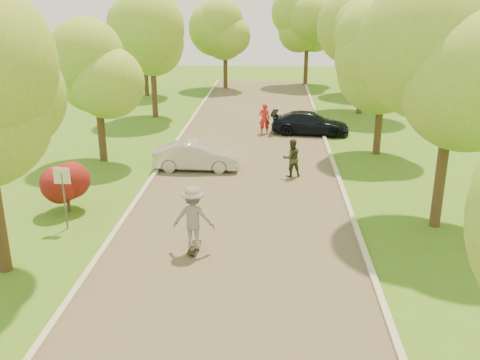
% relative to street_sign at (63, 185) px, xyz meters
% --- Properties ---
extents(ground, '(100.00, 100.00, 0.00)m').
position_rel_street_sign_xyz_m(ground, '(5.80, -4.00, -1.56)').
color(ground, '#426919').
rests_on(ground, ground).
extents(road, '(8.00, 60.00, 0.01)m').
position_rel_street_sign_xyz_m(road, '(5.80, 4.00, -1.56)').
color(road, '#4C4438').
rests_on(road, ground).
extents(curb_left, '(0.18, 60.00, 0.12)m').
position_rel_street_sign_xyz_m(curb_left, '(1.75, 4.00, -1.50)').
color(curb_left, '#B2AD9E').
rests_on(curb_left, ground).
extents(curb_right, '(0.18, 60.00, 0.12)m').
position_rel_street_sign_xyz_m(curb_right, '(9.85, 4.00, -1.50)').
color(curb_right, '#B2AD9E').
rests_on(curb_right, ground).
extents(street_sign, '(0.55, 0.06, 2.17)m').
position_rel_street_sign_xyz_m(street_sign, '(0.00, 0.00, 0.00)').
color(street_sign, '#59595E').
rests_on(street_sign, ground).
extents(red_shrub, '(1.70, 1.70, 1.95)m').
position_rel_street_sign_xyz_m(red_shrub, '(-0.50, 1.50, -0.47)').
color(red_shrub, '#382619').
rests_on(red_shrub, ground).
extents(tree_l_midb, '(4.30, 4.20, 6.62)m').
position_rel_street_sign_xyz_m(tree_l_midb, '(-1.01, 8.00, 3.02)').
color(tree_l_midb, '#382619').
rests_on(tree_l_midb, ground).
extents(tree_l_far, '(4.92, 4.80, 7.79)m').
position_rel_street_sign_xyz_m(tree_l_far, '(-0.59, 18.00, 3.90)').
color(tree_l_far, '#382619').
rests_on(tree_l_far, ground).
extents(tree_r_mida, '(5.13, 5.00, 7.95)m').
position_rel_street_sign_xyz_m(tree_r_mida, '(12.82, 1.00, 3.97)').
color(tree_r_mida, '#382619').
rests_on(tree_r_mida, ground).
extents(tree_r_midb, '(4.51, 4.40, 7.01)m').
position_rel_street_sign_xyz_m(tree_r_midb, '(12.40, 10.00, 3.32)').
color(tree_r_midb, '#382619').
rests_on(tree_r_midb, ground).
extents(tree_r_far, '(5.33, 5.20, 8.34)m').
position_rel_street_sign_xyz_m(tree_r_far, '(13.03, 20.00, 4.27)').
color(tree_r_far, '#382619').
rests_on(tree_r_far, ground).
extents(tree_bg_a, '(5.12, 5.00, 7.72)m').
position_rel_street_sign_xyz_m(tree_bg_a, '(-2.98, 26.00, 3.75)').
color(tree_bg_a, '#382619').
rests_on(tree_bg_a, ground).
extents(tree_bg_b, '(5.12, 5.00, 7.95)m').
position_rel_street_sign_xyz_m(tree_bg_b, '(14.02, 28.00, 3.97)').
color(tree_bg_b, '#382619').
rests_on(tree_bg_b, ground).
extents(tree_bg_c, '(4.92, 4.80, 7.33)m').
position_rel_street_sign_xyz_m(tree_bg_c, '(3.01, 30.00, 3.46)').
color(tree_bg_c, '#382619').
rests_on(tree_bg_c, ground).
extents(tree_bg_d, '(5.12, 5.00, 7.72)m').
position_rel_street_sign_xyz_m(tree_bg_d, '(10.02, 32.00, 3.75)').
color(tree_bg_d, '#382619').
rests_on(tree_bg_d, ground).
extents(silver_sedan, '(3.87, 1.35, 1.27)m').
position_rel_street_sign_xyz_m(silver_sedan, '(3.50, 6.85, -0.93)').
color(silver_sedan, '#AEAEB3').
rests_on(silver_sedan, ground).
extents(dark_sedan, '(4.62, 2.29, 1.29)m').
position_rel_street_sign_xyz_m(dark_sedan, '(9.10, 13.92, -0.92)').
color(dark_sedan, black).
rests_on(dark_sedan, ground).
extents(longboard, '(0.32, 1.03, 0.12)m').
position_rel_street_sign_xyz_m(longboard, '(4.58, -1.43, -1.45)').
color(longboard, black).
rests_on(longboard, ground).
extents(skateboarder, '(1.32, 0.79, 2.00)m').
position_rel_street_sign_xyz_m(skateboarder, '(4.58, -1.43, -0.43)').
color(skateboarder, slate).
rests_on(skateboarder, longboard).
extents(person_striped, '(0.64, 0.42, 1.75)m').
position_rel_street_sign_xyz_m(person_striped, '(6.46, 13.90, -0.69)').
color(person_striped, red).
rests_on(person_striped, ground).
extents(person_olive, '(0.99, 0.87, 1.70)m').
position_rel_street_sign_xyz_m(person_olive, '(7.80, 6.10, -0.72)').
color(person_olive, '#2E341F').
rests_on(person_olive, ground).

